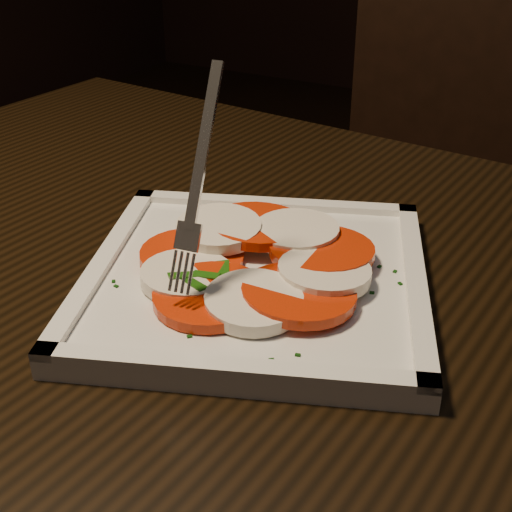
% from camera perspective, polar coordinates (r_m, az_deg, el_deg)
% --- Properties ---
extents(table, '(1.27, 0.92, 0.75)m').
position_cam_1_polar(table, '(0.58, 2.88, -13.96)').
color(table, black).
rests_on(table, ground).
extents(chair, '(0.44, 0.44, 0.93)m').
position_cam_1_polar(chair, '(1.21, 15.29, 3.26)').
color(chair, black).
rests_on(chair, ground).
extents(plate, '(0.33, 0.33, 0.01)m').
position_cam_1_polar(plate, '(0.55, 0.00, -2.03)').
color(plate, white).
rests_on(plate, table).
extents(caprese_salad, '(0.20, 0.20, 0.03)m').
position_cam_1_polar(caprese_salad, '(0.54, -0.00, -0.47)').
color(caprese_salad, red).
rests_on(caprese_salad, plate).
extents(fork, '(0.04, 0.08, 0.14)m').
position_cam_1_polar(fork, '(0.49, -4.13, 6.73)').
color(fork, white).
rests_on(fork, caprese_salad).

